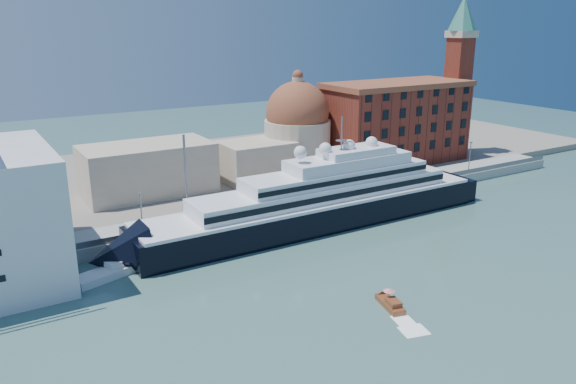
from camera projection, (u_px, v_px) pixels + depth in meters
ground at (367, 270)px, 97.96m from camera, size 400.00×400.00×0.00m
quay at (271, 210)px, 125.41m from camera, size 180.00×10.00×2.50m
land at (200, 171)px, 159.01m from camera, size 260.00×72.00×2.00m
quay_fence at (281, 207)px, 121.19m from camera, size 180.00×0.10×1.20m
superyacht at (307, 207)px, 116.55m from camera, size 89.46×12.40×26.74m
service_barge at (110, 272)px, 95.21m from camera, size 12.44×7.19×2.66m
water_taxi at (391, 303)px, 84.88m from camera, size 3.51×6.56×2.96m
warehouse at (396, 122)px, 162.31m from camera, size 43.00×19.00×23.25m
campanile at (459, 66)px, 169.88m from camera, size 8.40×8.40×47.00m
church at (247, 145)px, 145.17m from camera, size 66.00×18.00×25.50m
lamp_posts at (221, 183)px, 115.20m from camera, size 120.80×2.40×18.00m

